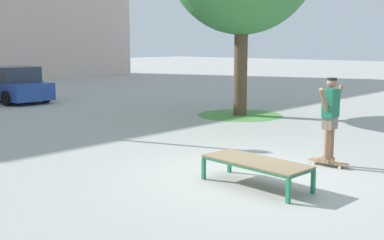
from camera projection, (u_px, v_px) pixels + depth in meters
ground_plane at (250, 176)px, 8.91m from camera, size 120.00×120.00×0.00m
skate_box at (256, 163)px, 8.21m from camera, size 0.87×1.94×0.46m
skateboard at (328, 162)px, 9.63m from camera, size 0.22×0.81×0.09m
skater at (330, 113)px, 9.47m from camera, size 1.00×0.29×1.69m
grass_patch_near_right at (240, 115)px, 16.47m from camera, size 2.94×2.94×0.01m
car_blue at (12, 85)px, 20.28m from camera, size 1.95×4.21×1.50m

